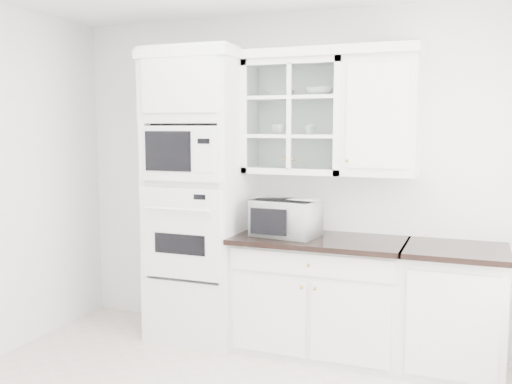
% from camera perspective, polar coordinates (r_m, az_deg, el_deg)
% --- Properties ---
extents(room_shell, '(4.00, 3.50, 2.70)m').
position_cam_1_polar(room_shell, '(3.51, -2.14, 6.65)').
color(room_shell, white).
rests_on(room_shell, ground).
extents(oven_column, '(0.76, 0.68, 2.40)m').
position_cam_1_polar(oven_column, '(4.76, -5.72, -0.41)').
color(oven_column, white).
rests_on(oven_column, ground).
extents(base_cabinet_run, '(1.32, 0.67, 0.92)m').
position_cam_1_polar(base_cabinet_run, '(4.58, 6.35, -10.14)').
color(base_cabinet_run, white).
rests_on(base_cabinet_run, ground).
extents(extra_base_cabinet, '(0.72, 0.67, 0.92)m').
position_cam_1_polar(extra_base_cabinet, '(4.44, 19.16, -10.98)').
color(extra_base_cabinet, white).
rests_on(extra_base_cabinet, ground).
extents(upper_cabinet_glass, '(0.80, 0.33, 0.90)m').
position_cam_1_polar(upper_cabinet_glass, '(4.59, 3.96, 7.49)').
color(upper_cabinet_glass, white).
rests_on(upper_cabinet_glass, room_shell).
extents(upper_cabinet_solid, '(0.55, 0.33, 0.90)m').
position_cam_1_polar(upper_cabinet_solid, '(4.43, 12.40, 7.39)').
color(upper_cabinet_solid, white).
rests_on(upper_cabinet_solid, room_shell).
extents(crown_molding, '(2.14, 0.38, 0.07)m').
position_cam_1_polar(crown_molding, '(4.63, 2.64, 13.51)').
color(crown_molding, white).
rests_on(crown_molding, room_shell).
extents(countertop_microwave, '(0.55, 0.48, 0.29)m').
position_cam_1_polar(countertop_microwave, '(4.48, 3.09, -2.57)').
color(countertop_microwave, white).
rests_on(countertop_microwave, base_cabinet_run).
extents(bowl_a, '(0.25, 0.25, 0.06)m').
position_cam_1_polar(bowl_a, '(4.65, 2.40, 9.81)').
color(bowl_a, white).
rests_on(bowl_a, upper_cabinet_glass).
extents(bowl_b, '(0.24, 0.24, 0.07)m').
position_cam_1_polar(bowl_b, '(4.52, 6.34, 9.93)').
color(bowl_b, white).
rests_on(bowl_b, upper_cabinet_glass).
extents(cup_a, '(0.12, 0.12, 0.09)m').
position_cam_1_polar(cup_a, '(4.61, 2.32, 6.29)').
color(cup_a, white).
rests_on(cup_a, upper_cabinet_glass).
extents(cup_b, '(0.11, 0.11, 0.08)m').
position_cam_1_polar(cup_b, '(4.55, 5.36, 6.23)').
color(cup_b, white).
rests_on(cup_b, upper_cabinet_glass).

